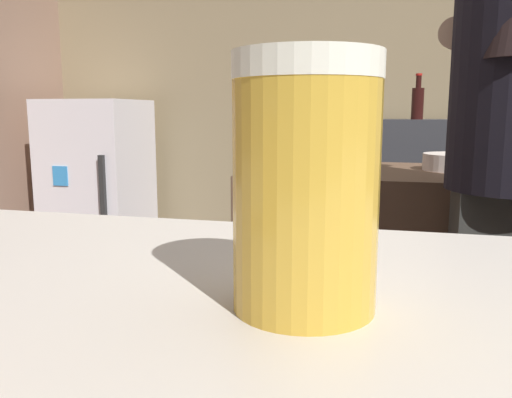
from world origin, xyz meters
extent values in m
cube|color=#8F7C5B|center=(0.00, 2.20, 1.35)|extent=(5.20, 0.10, 2.70)
cube|color=#33353B|center=(-0.14, 1.92, 0.55)|extent=(0.99, 0.36, 1.09)
cube|color=white|center=(-2.06, 1.75, 0.61)|extent=(0.58, 0.55, 1.21)
cube|color=#262626|center=(-1.86, 1.46, 0.67)|extent=(0.03, 0.03, 0.44)
cube|color=#338CD8|center=(-2.15, 1.47, 0.75)|extent=(0.10, 0.01, 0.12)
cube|color=#30312E|center=(0.09, 0.11, 0.47)|extent=(0.28, 0.20, 0.94)
cylinder|color=tan|center=(-0.02, 0.32, 1.34)|extent=(0.18, 0.33, 0.08)
cylinder|color=silver|center=(0.00, 0.62, 0.97)|extent=(0.21, 0.21, 0.06)
cylinder|color=gold|center=(-0.27, -1.00, 1.09)|extent=(0.08, 0.08, 0.13)
cylinder|color=white|center=(-0.27, -1.00, 1.16)|extent=(0.08, 0.08, 0.02)
cylinder|color=black|center=(0.30, 1.97, 1.17)|extent=(0.06, 0.06, 0.15)
cylinder|color=black|center=(0.30, 1.97, 1.27)|extent=(0.03, 0.03, 0.06)
cylinder|color=red|center=(0.30, 1.97, 1.31)|extent=(0.03, 0.03, 0.01)
cylinder|color=black|center=(-0.07, 1.84, 1.18)|extent=(0.07, 0.07, 0.18)
cylinder|color=black|center=(-0.07, 1.84, 1.30)|extent=(0.03, 0.03, 0.07)
cylinder|color=red|center=(-0.07, 1.84, 1.34)|extent=(0.04, 0.04, 0.01)
camera|label=1|loc=(-0.23, -1.29, 1.14)|focal=36.60mm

